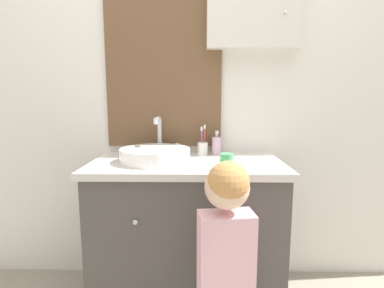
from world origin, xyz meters
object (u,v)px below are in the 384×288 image
Objects in this scene: sink_basin at (156,154)px; drinking_cup at (226,162)px; toothbrush_holder at (203,147)px; child_figure at (226,253)px; soap_dispenser at (217,145)px.

drinking_cup is (0.35, -0.19, -0.00)m from sink_basin.
sink_basin reaches higher than toothbrush_holder.
toothbrush_holder is at bearing 104.95° from drinking_cup.
drinking_cup is (0.02, 0.28, 0.30)m from child_figure.
child_figure reaches higher than drinking_cup.
sink_basin is at bearing -143.59° from toothbrush_holder.
sink_basin reaches higher than soap_dispenser.
sink_basin is 0.39m from soap_dispenser.
sink_basin is 0.46× the size of child_figure.
toothbrush_holder is (0.25, 0.19, 0.01)m from sink_basin.
toothbrush_holder is at bearing 36.41° from sink_basin.
soap_dispenser is at bearing 7.90° from toothbrush_holder.
sink_basin is at bearing 124.66° from child_figure.
sink_basin is at bearing -149.47° from soap_dispenser.
drinking_cup is at bearing -75.05° from toothbrush_holder.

